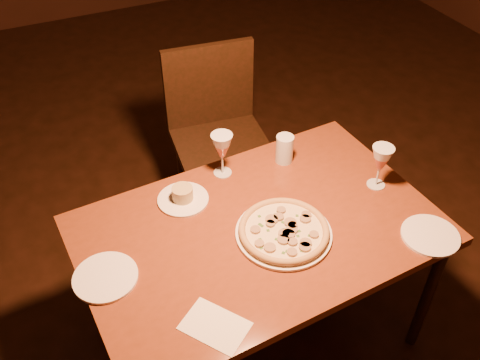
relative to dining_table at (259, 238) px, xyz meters
name	(u,v)px	position (x,y,z in m)	size (l,w,h in m)	color
floor	(254,295)	(0.09, 0.19, -0.63)	(7.00, 7.00, 0.00)	black
dining_table	(259,238)	(0.00, 0.00, 0.00)	(1.34, 0.91, 0.69)	brown
chair_far	(218,132)	(0.18, 0.81, -0.10)	(0.50, 0.50, 0.93)	black
pizza_plate	(284,231)	(0.06, -0.07, 0.08)	(0.35, 0.35, 0.04)	white
ramekin_saucer	(183,196)	(-0.20, 0.25, 0.08)	(0.20, 0.20, 0.06)	white
wine_glass_far	(222,155)	(0.00, 0.33, 0.16)	(0.09, 0.09, 0.19)	#C16150
wine_glass_right	(380,167)	(0.52, 0.01, 0.15)	(0.08, 0.08, 0.19)	#C16150
water_tumbler	(285,149)	(0.27, 0.30, 0.12)	(0.07, 0.07, 0.12)	silver
side_plate_left	(105,277)	(-0.56, 0.00, 0.07)	(0.22, 0.22, 0.01)	white
side_plate_near	(430,236)	(0.53, -0.30, 0.07)	(0.21, 0.21, 0.01)	white
menu_card	(215,326)	(-0.31, -0.32, 0.06)	(0.13, 0.20, 0.00)	white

